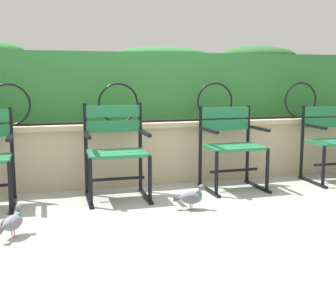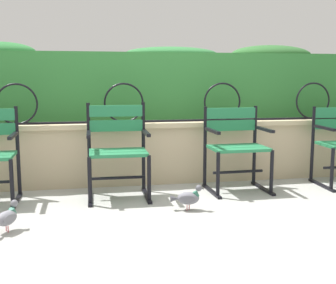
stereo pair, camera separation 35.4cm
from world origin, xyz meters
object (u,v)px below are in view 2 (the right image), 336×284
at_px(pigeon_near_chairs, 6,218).
at_px(pigeon_far_side, 188,197).
at_px(park_chair_centre_right, 236,145).
at_px(park_chair_centre_left, 118,148).

height_order(pigeon_near_chairs, pigeon_far_side, same).
relative_size(park_chair_centre_right, pigeon_far_side, 2.91).
bearing_deg(park_chair_centre_right, pigeon_near_chairs, -156.95).
xyz_separation_m(park_chair_centre_left, park_chair_centre_right, (1.20, 0.04, -0.01)).
relative_size(park_chair_centre_right, pigeon_near_chairs, 3.19).
height_order(park_chair_centre_left, park_chair_centre_right, park_chair_centre_left).
bearing_deg(pigeon_near_chairs, park_chair_centre_right, 23.05).
bearing_deg(park_chair_centre_left, pigeon_far_side, -45.57).
distance_m(pigeon_near_chairs, pigeon_far_side, 1.48).
bearing_deg(park_chair_centre_right, pigeon_far_side, -136.60).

